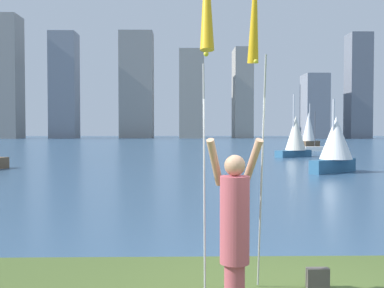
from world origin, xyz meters
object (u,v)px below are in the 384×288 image
(kite_flag_left, at_px, (207,0))
(sailboat_2, at_px, (315,148))
(sailboat_6, at_px, (309,130))
(kite_flag_right, at_px, (255,13))
(bag, at_px, (318,278))
(sailboat_1, at_px, (295,137))
(sailboat_5, at_px, (335,143))
(person, at_px, (235,220))

(kite_flag_left, bearing_deg, sailboat_2, 72.63)
(sailboat_6, bearing_deg, kite_flag_right, -105.83)
(kite_flag_right, bearing_deg, bag, -30.25)
(kite_flag_right, bearing_deg, sailboat_1, 75.49)
(bag, bearing_deg, sailboat_2, 74.45)
(bag, height_order, sailboat_2, sailboat_2)
(kite_flag_left, xyz_separation_m, bag, (1.52, 0.74, -3.45))
(kite_flag_left, height_order, bag, kite_flag_left)
(kite_flag_right, relative_size, sailboat_1, 1.01)
(kite_flag_left, bearing_deg, sailboat_5, 67.65)
(kite_flag_right, relative_size, sailboat_6, 0.95)
(sailboat_1, bearing_deg, kite_flag_left, -105.29)
(kite_flag_left, relative_size, sailboat_1, 0.96)
(person, distance_m, sailboat_2, 39.29)
(sailboat_2, relative_size, sailboat_6, 0.75)
(bag, distance_m, sailboat_5, 17.35)
(sailboat_1, bearing_deg, person, -104.79)
(sailboat_5, bearing_deg, person, -111.69)
(bag, bearing_deg, person, -161.30)
(person, relative_size, sailboat_1, 0.44)
(kite_flag_right, bearing_deg, sailboat_5, 68.40)
(sailboat_5, bearing_deg, kite_flag_right, -111.60)
(kite_flag_left, height_order, kite_flag_right, kite_flag_right)
(person, height_order, sailboat_1, sailboat_1)
(kite_flag_left, relative_size, kite_flag_right, 0.95)
(person, xyz_separation_m, kite_flag_right, (0.37, 0.85, 2.74))
(sailboat_2, relative_size, sailboat_5, 1.05)
(kite_flag_right, height_order, sailboat_2, kite_flag_right)
(sailboat_6, bearing_deg, bag, -104.79)
(person, distance_m, sailboat_6, 48.97)
(bag, xyz_separation_m, sailboat_2, (10.34, 37.17, 0.10))
(person, xyz_separation_m, sailboat_6, (13.47, 47.08, 0.84))
(person, distance_m, bag, 1.48)
(person, height_order, bag, person)
(bag, distance_m, sailboat_2, 38.58)
(person, xyz_separation_m, kite_flag_left, (-0.37, -0.35, 2.60))
(person, height_order, kite_flag_right, kite_flag_right)
(kite_flag_right, bearing_deg, person, -113.45)
(kite_flag_right, xyz_separation_m, sailboat_1, (7.26, 28.03, -2.24))
(kite_flag_right, xyz_separation_m, sailboat_2, (11.13, 36.71, -3.49))
(bag, distance_m, sailboat_1, 29.25)
(sailboat_2, bearing_deg, sailboat_1, -114.02)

